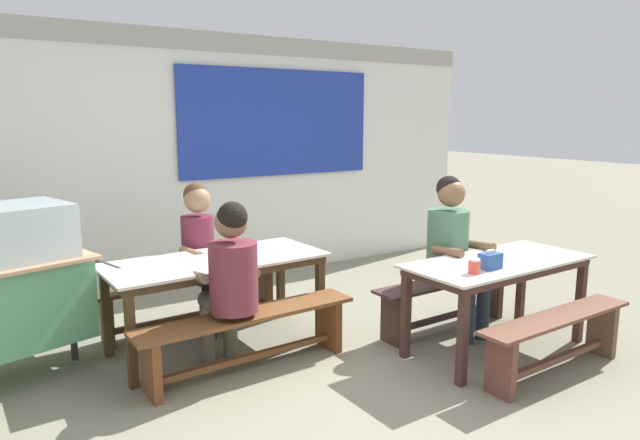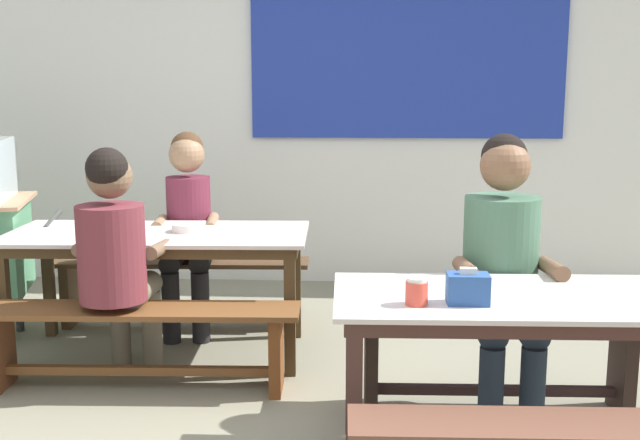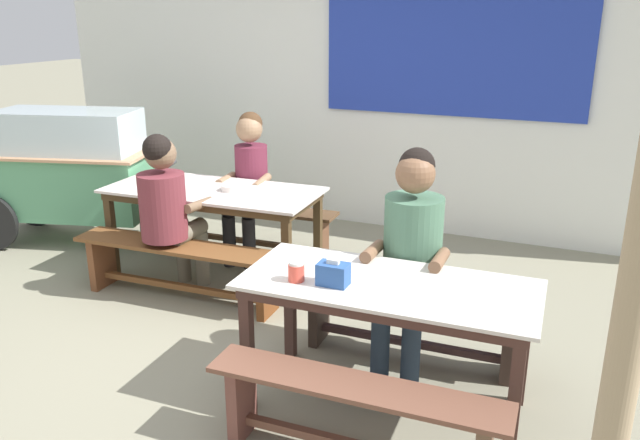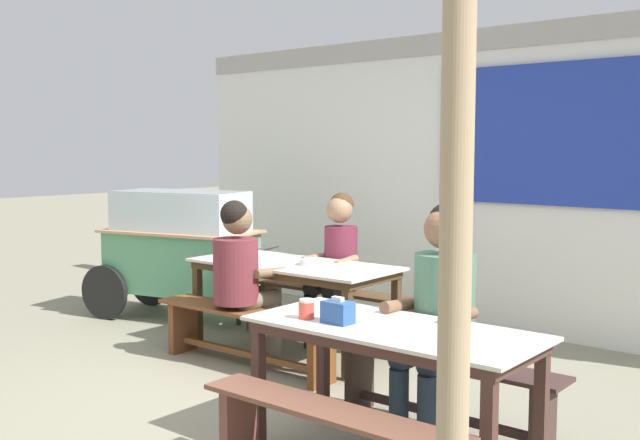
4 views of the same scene
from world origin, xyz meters
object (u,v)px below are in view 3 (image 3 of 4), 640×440
object	(u,v)px
dining_table_near	(388,296)
food_cart	(69,167)
dining_table_far	(213,197)
condiment_jar	(296,271)
tissue_box	(333,274)
soup_bowl	(232,188)
person_left_back_turned	(168,204)
person_right_near_table	(411,246)
bench_near_front	(354,413)
person_center_facing	(249,176)
wooden_support_post	(631,320)
bench_far_back	(246,221)
bench_near_back	(409,316)
bench_far_front	(180,262)

from	to	relation	value
dining_table_near	food_cart	size ratio (longest dim) A/B	0.81
dining_table_far	condiment_jar	distance (m)	1.96
food_cart	tissue_box	xyz separation A→B (m)	(3.23, -1.54, 0.08)
dining_table_far	dining_table_near	distance (m)	2.20
dining_table_near	soup_bowl	distance (m)	2.08
dining_table_far	soup_bowl	size ratio (longest dim) A/B	9.92
person_left_back_turned	tissue_box	distance (m)	1.88
dining_table_far	person_right_near_table	world-z (taller)	person_right_near_table
bench_near_front	soup_bowl	bearing A→B (deg)	133.40
dining_table_far	condiment_jar	bearing A→B (deg)	-45.12
person_center_facing	wooden_support_post	size ratio (longest dim) A/B	0.50
dining_table_near	person_left_back_turned	bearing A→B (deg)	158.86
person_center_facing	soup_bowl	size ratio (longest dim) A/B	7.26
bench_near_front	person_center_facing	world-z (taller)	person_center_facing
wooden_support_post	bench_far_back	bearing A→B (deg)	134.89
dining_table_near	bench_near_front	size ratio (longest dim) A/B	1.08
bench_near_back	person_left_back_turned	xyz separation A→B (m)	(-1.91, 0.21, 0.44)
condiment_jar	food_cart	bearing A→B (deg)	152.64
soup_bowl	person_right_near_table	bearing A→B (deg)	-24.76
bench_far_back	tissue_box	world-z (taller)	tissue_box
bench_near_back	dining_table_far	bearing A→B (deg)	159.26
dining_table_near	person_right_near_table	bearing A→B (deg)	91.63
person_left_back_turned	wooden_support_post	distance (m)	3.54
person_center_facing	soup_bowl	bearing A→B (deg)	-77.02
bench_near_back	wooden_support_post	bearing A→B (deg)	-57.99
dining_table_far	person_left_back_turned	xyz separation A→B (m)	(-0.09, -0.48, 0.07)
person_right_near_table	soup_bowl	size ratio (longest dim) A/B	7.65
tissue_box	soup_bowl	bearing A→B (deg)	135.64
person_center_facing	wooden_support_post	xyz separation A→B (m)	(2.80, -2.83, 0.53)
bench_near_back	bench_near_front	size ratio (longest dim) A/B	1.00
dining_table_near	bench_near_back	bearing A→B (deg)	91.50
dining_table_near	soup_bowl	size ratio (longest dim) A/B	8.93
bench_near_front	food_cart	bearing A→B (deg)	151.00
bench_far_back	person_center_facing	xyz separation A→B (m)	(0.09, -0.07, 0.43)
dining_table_far	person_left_back_turned	bearing A→B (deg)	-100.19
bench_near_front	wooden_support_post	size ratio (longest dim) A/B	0.57
dining_table_far	bench_far_front	xyz separation A→B (m)	(0.02, -0.53, -0.36)
dining_table_far	person_center_facing	distance (m)	0.48
bench_near_front	person_right_near_table	size ratio (longest dim) A/B	1.08
bench_far_back	bench_near_front	world-z (taller)	same
person_left_back_turned	tissue_box	size ratio (longest dim) A/B	7.90
food_cart	person_right_near_table	world-z (taller)	person_right_near_table
food_cart	soup_bowl	bearing A→B (deg)	-5.18
soup_bowl	bench_near_front	bearing A→B (deg)	-46.60
condiment_jar	wooden_support_post	world-z (taller)	wooden_support_post
person_center_facing	wooden_support_post	world-z (taller)	wooden_support_post
person_left_back_turned	tissue_box	world-z (taller)	person_left_back_turned
dining_table_near	bench_far_back	xyz separation A→B (m)	(-1.85, 1.76, -0.35)
dining_table_near	food_cart	xyz separation A→B (m)	(-3.49, 1.41, 0.06)
food_cart	person_left_back_turned	world-z (taller)	person_left_back_turned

